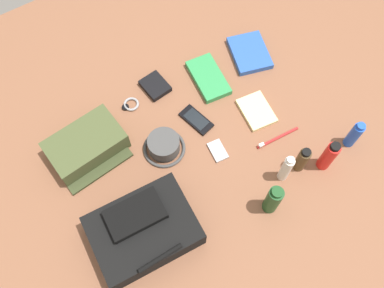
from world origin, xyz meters
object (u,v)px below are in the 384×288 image
(cell_phone, at_px, (196,120))
(bucket_hat, at_px, (164,146))
(toiletry_pouch, at_px, (87,146))
(toothbrush, at_px, (276,139))
(paperback_novel, at_px, (250,53))
(wristwatch, at_px, (130,105))
(wallet, at_px, (155,86))
(deodorant_spray, at_px, (354,135))
(notepad, at_px, (257,112))
(toothpaste_tube, at_px, (286,169))
(sunscreen_spray, at_px, (329,156))
(shampoo_bottle, at_px, (273,200))
(cologne_bottle, at_px, (302,160))
(travel_guidebook, at_px, (208,78))
(backpack, at_px, (143,230))
(media_player, at_px, (218,151))

(cell_phone, bearing_deg, bucket_hat, 13.06)
(toiletry_pouch, height_order, toothbrush, toiletry_pouch)
(paperback_novel, bearing_deg, wristwatch, -5.06)
(wallet, bearing_deg, toiletry_pouch, 11.50)
(bucket_hat, height_order, deodorant_spray, deodorant_spray)
(notepad, bearing_deg, wallet, -40.42)
(toothpaste_tube, distance_m, notepad, 0.29)
(toiletry_pouch, distance_m, sunscreen_spray, 0.87)
(toiletry_pouch, distance_m, shampoo_bottle, 0.70)
(cell_phone, bearing_deg, wristwatch, -46.81)
(bucket_hat, xyz_separation_m, toothpaste_tube, (-0.31, 0.32, 0.05))
(toothpaste_tube, bearing_deg, wallet, -70.76)
(shampoo_bottle, height_order, wristwatch, shampoo_bottle)
(cologne_bottle, bearing_deg, travel_guidebook, -81.61)
(backpack, distance_m, shampoo_bottle, 0.45)
(backpack, xyz_separation_m, wallet, (-0.33, -0.50, -0.04))
(cologne_bottle, xyz_separation_m, wristwatch, (0.40, -0.56, -0.06))
(cell_phone, distance_m, notepad, 0.24)
(bucket_hat, bearing_deg, sunscreen_spray, 141.82)
(toothpaste_tube, relative_size, cell_phone, 1.09)
(paperback_novel, relative_size, wristwatch, 3.13)
(sunscreen_spray, distance_m, cologne_bottle, 0.09)
(media_player, bearing_deg, notepad, -165.61)
(media_player, bearing_deg, bucket_hat, -34.65)
(cell_phone, relative_size, wristwatch, 2.04)
(deodorant_spray, bearing_deg, wristwatch, -43.06)
(bucket_hat, bearing_deg, backpack, 47.89)
(shampoo_bottle, xyz_separation_m, paperback_novel, (-0.32, -0.58, -0.07))
(deodorant_spray, bearing_deg, toothbrush, -34.72)
(toothpaste_tube, bearing_deg, cologne_bottle, 179.74)
(travel_guidebook, bearing_deg, media_player, 63.35)
(sunscreen_spray, height_order, cologne_bottle, sunscreen_spray)
(cologne_bottle, relative_size, travel_guidebook, 0.61)
(toiletry_pouch, bearing_deg, notepad, 162.30)
(toothpaste_tube, height_order, cell_phone, toothpaste_tube)
(paperback_novel, xyz_separation_m, toothbrush, (0.15, 0.38, -0.01))
(deodorant_spray, xyz_separation_m, shampoo_bottle, (0.41, 0.04, 0.01))
(backpack, relative_size, wallet, 3.23)
(deodorant_spray, distance_m, wallet, 0.79)
(cologne_bottle, distance_m, shampoo_bottle, 0.20)
(deodorant_spray, relative_size, media_player, 1.57)
(wallet, bearing_deg, cologne_bottle, 109.48)
(backpack, distance_m, cologne_bottle, 0.61)
(backpack, xyz_separation_m, shampoo_bottle, (-0.42, 0.15, 0.02))
(shampoo_bottle, bearing_deg, cologne_bottle, -159.90)
(toothpaste_tube, bearing_deg, toothbrush, -117.83)
(toothbrush, distance_m, notepad, 0.13)
(travel_guidebook, distance_m, toothbrush, 0.37)
(wristwatch, bearing_deg, sunscreen_spray, 128.77)
(cologne_bottle, bearing_deg, notepad, -90.97)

